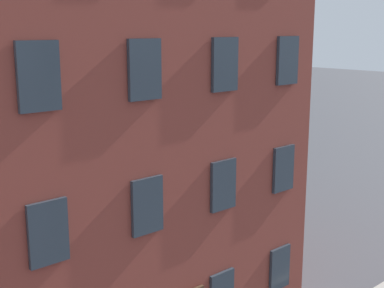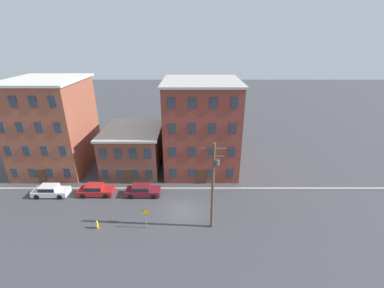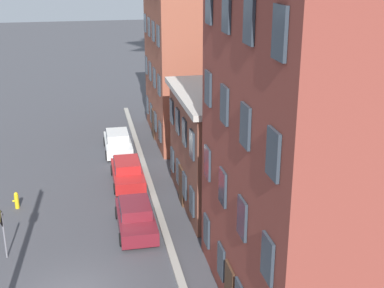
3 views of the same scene
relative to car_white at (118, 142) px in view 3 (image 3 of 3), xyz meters
name	(u,v)px [view 3 (image 3 of 3)]	position (x,y,z in m)	size (l,w,h in m)	color
kerb_strip	(181,282)	(17.04, 1.46, -0.67)	(56.00, 0.36, 0.16)	#9E998E
apartment_corner	(223,47)	(-2.56, 8.33, 6.05)	(10.15, 11.24, 13.57)	brown
apartment_midblock	(265,144)	(9.29, 7.74, 2.47)	(8.53, 10.08, 6.41)	brown
apartment_far	(372,145)	(19.51, 8.21, 5.95)	(10.90, 11.00, 13.38)	brown
car_white	(118,142)	(0.00, 0.00, 0.00)	(4.40, 1.92, 1.43)	silver
car_red	(128,171)	(5.74, 0.19, 0.00)	(4.40, 1.92, 1.43)	#B21E1E
car_maroon	(136,216)	(11.80, 0.08, 0.00)	(4.40, 1.92, 1.43)	maroon
caution_sign	(3,226)	(13.33, -6.12, 0.88)	(0.88, 0.08, 2.47)	slate
fire_hydrant	(17,200)	(8.07, -6.16, -0.27)	(0.24, 0.34, 0.96)	yellow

